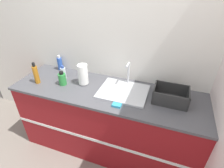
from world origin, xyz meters
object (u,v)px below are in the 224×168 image
object	(u,v)px
paper_towel_roll	(83,75)
bottle_blue	(60,63)
bottle_clear	(63,73)
dish_rack	(170,97)
bottle_amber	(36,74)
bottle_green	(62,79)
sink	(123,91)

from	to	relation	value
paper_towel_roll	bottle_blue	world-z (taller)	paper_towel_roll
bottle_clear	bottle_blue	world-z (taller)	bottle_blue
bottle_clear	bottle_blue	bearing A→B (deg)	132.87
dish_rack	bottle_amber	size ratio (longest dim) A/B	1.30
bottle_green	dish_rack	bearing A→B (deg)	4.47
bottle_clear	bottle_amber	world-z (taller)	bottle_amber
paper_towel_roll	bottle_amber	bearing A→B (deg)	-162.90
bottle_clear	paper_towel_roll	bearing A→B (deg)	-7.32
paper_towel_roll	bottle_clear	distance (m)	0.30
sink	dish_rack	size ratio (longest dim) A/B	1.53
sink	bottle_green	world-z (taller)	sink
bottle_clear	bottle_green	bearing A→B (deg)	-61.75
dish_rack	sink	bearing A→B (deg)	-179.49
sink	dish_rack	bearing A→B (deg)	0.51
bottle_green	bottle_blue	distance (m)	0.40
paper_towel_roll	bottle_clear	bearing A→B (deg)	172.68
sink	bottle_amber	world-z (taller)	sink
bottle_clear	bottle_green	distance (m)	0.15
bottle_clear	dish_rack	bearing A→B (deg)	-1.52
bottle_clear	bottle_blue	distance (m)	0.26
bottle_blue	sink	bearing A→B (deg)	-13.24
dish_rack	bottle_green	distance (m)	1.21
dish_rack	bottle_amber	world-z (taller)	bottle_amber
bottle_blue	bottle_green	bearing A→B (deg)	-52.42
bottle_clear	bottle_blue	xyz separation A→B (m)	(-0.17, 0.19, 0.02)
paper_towel_roll	bottle_green	bearing A→B (deg)	-158.20
sink	dish_rack	distance (m)	0.49
dish_rack	bottle_amber	distance (m)	1.52
sink	bottle_green	size ratio (longest dim) A/B	3.13
paper_towel_roll	bottle_blue	bearing A→B (deg)	154.34
paper_towel_roll	bottle_green	world-z (taller)	paper_towel_roll
sink	paper_towel_roll	bearing A→B (deg)	179.96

